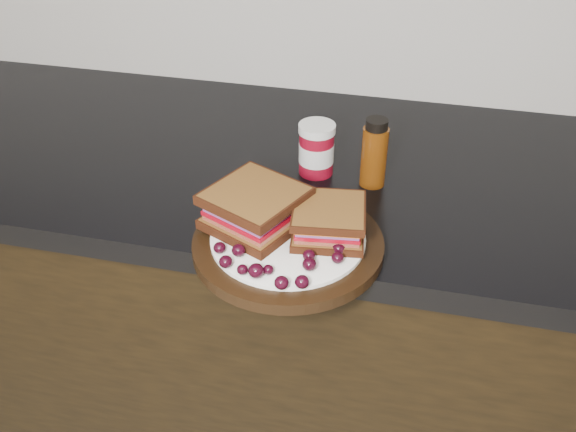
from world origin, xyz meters
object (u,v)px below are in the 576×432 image
(condiment_jar, at_px, (316,149))
(oil_bottle, at_px, (374,153))
(plate, at_px, (288,244))
(sandwich_left, at_px, (255,208))

(condiment_jar, bearing_deg, oil_bottle, -8.24)
(oil_bottle, bearing_deg, plate, -114.97)
(condiment_jar, bearing_deg, sandwich_left, -104.06)
(plate, relative_size, oil_bottle, 2.33)
(sandwich_left, xyz_separation_m, condiment_jar, (0.05, 0.20, -0.01))
(plate, distance_m, sandwich_left, 0.07)
(condiment_jar, height_order, oil_bottle, oil_bottle)
(condiment_jar, relative_size, oil_bottle, 0.77)
(plate, height_order, condiment_jar, condiment_jar)
(sandwich_left, distance_m, condiment_jar, 0.21)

